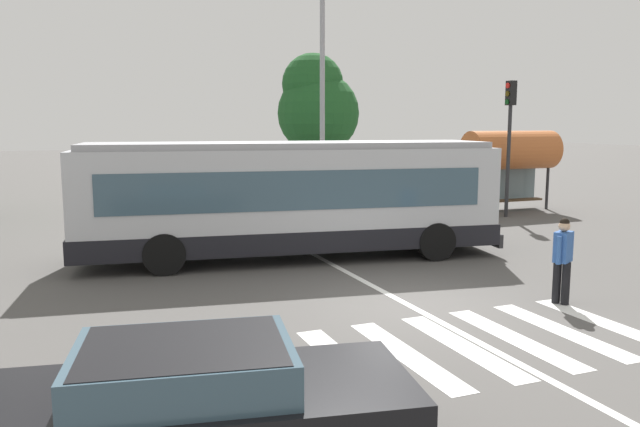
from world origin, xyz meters
The scene contains 13 objects.
ground_plane centered at (0.00, 0.00, 0.00)m, with size 160.00×160.00×0.00m, color #514F4C.
city_transit_bus centered at (-0.76, 4.98, 1.59)m, with size 11.19×4.14×3.06m.
pedestrian_crossing_street centered at (2.80, -1.04, 0.97)m, with size 0.53×0.42×1.72m.
foreground_sedan centered at (-5.05, -4.34, 0.77)m, with size 4.75×2.58×1.35m.
parked_car_blue centered at (-0.80, 14.03, 0.77)m, with size 2.01×4.57×1.35m.
parked_car_champagne centered at (1.89, 13.54, 0.77)m, with size 2.21×4.64×1.35m.
parked_car_white centered at (4.45, 13.93, 0.77)m, with size 2.15×4.62×1.35m.
traffic_light_far_corner centered at (9.34, 8.92, 3.40)m, with size 0.33×0.32×5.11m.
bus_stop_shelter centered at (10.39, 10.10, 2.42)m, with size 3.97×1.54×3.25m.
twin_arm_street_lamp centered at (3.37, 12.93, 5.91)m, with size 4.53×0.32×9.69m.
background_tree_right centered at (6.12, 20.51, 4.51)m, with size 4.29×4.29×7.18m.
crosswalk_painted_stripes centered at (-0.38, -2.31, 0.00)m, with size 6.54×3.16×0.01m.
lane_center_line centered at (-0.03, 2.00, 0.00)m, with size 0.16×24.00×0.01m, color silver.
Camera 1 is at (-6.06, -10.37, 3.53)m, focal length 35.05 mm.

